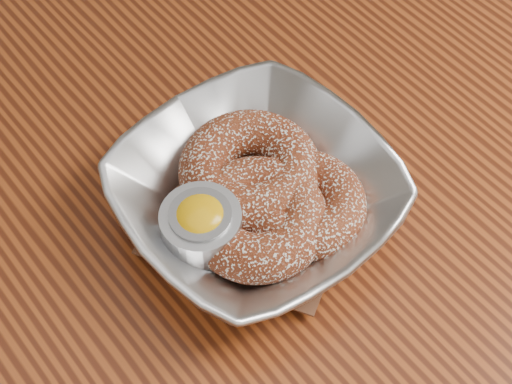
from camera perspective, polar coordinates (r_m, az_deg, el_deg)
table at (r=0.70m, az=-0.64°, el=-6.61°), size 1.20×0.80×0.75m
serving_bowl at (r=0.60m, az=-0.00°, el=-0.25°), size 0.21×0.21×0.05m
parchment at (r=0.61m, az=-0.00°, el=-1.10°), size 0.20×0.20×0.00m
donut_back at (r=0.61m, az=-0.45°, el=1.58°), size 0.14×0.14×0.04m
donut_front at (r=0.58m, az=0.08°, el=-1.93°), size 0.13×0.13×0.04m
donut_extra at (r=0.59m, az=3.47°, el=-0.89°), size 0.12×0.12×0.03m
ramekin at (r=0.58m, az=-3.99°, el=-2.61°), size 0.06×0.06×0.05m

